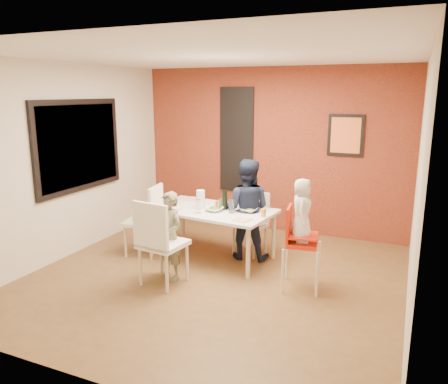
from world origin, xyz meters
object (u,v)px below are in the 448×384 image
at_px(chair_near, 158,239).
at_px(paper_towel_roll, 201,200).
at_px(high_chair, 298,240).
at_px(chair_far, 253,219).
at_px(child_far, 246,209).
at_px(wine_bottle, 225,200).
at_px(dining_table, 212,213).
at_px(toddler, 302,210).
at_px(chair_left, 148,216).
at_px(child_near, 170,236).

relative_size(chair_near, paper_towel_roll, 4.02).
bearing_deg(paper_towel_roll, high_chair, -16.38).
xyz_separation_m(chair_far, paper_towel_roll, (-0.60, -0.48, 0.34)).
distance_m(child_far, wine_bottle, 0.33).
height_order(dining_table, high_chair, high_chair).
bearing_deg(toddler, chair_near, 101.08).
height_order(dining_table, wine_bottle, wine_bottle).
distance_m(wine_bottle, paper_towel_roll, 0.34).
height_order(chair_near, chair_left, chair_near).
xyz_separation_m(high_chair, paper_towel_roll, (-1.50, 0.44, 0.24)).
bearing_deg(child_far, high_chair, 134.68).
xyz_separation_m(chair_near, child_near, (0.01, 0.25, -0.04)).
bearing_deg(chair_left, paper_towel_roll, 95.06).
xyz_separation_m(dining_table, wine_bottle, (0.18, 0.05, 0.20)).
relative_size(chair_near, wine_bottle, 3.95).
relative_size(toddler, paper_towel_roll, 2.82).
bearing_deg(child_far, dining_table, 15.04).
distance_m(dining_table, high_chair, 1.44).
bearing_deg(high_chair, chair_far, 35.65).
bearing_deg(paper_towel_roll, chair_far, 38.61).
height_order(dining_table, toddler, toddler).
distance_m(chair_far, wine_bottle, 0.59).
bearing_deg(high_chair, chair_near, 103.39).
xyz_separation_m(dining_table, paper_towel_roll, (-0.15, -0.05, 0.20)).
relative_size(chair_far, toddler, 1.19).
relative_size(chair_near, toddler, 1.43).
xyz_separation_m(wine_bottle, paper_towel_roll, (-0.32, -0.10, -0.00)).
bearing_deg(wine_bottle, dining_table, -164.64).
bearing_deg(child_near, chair_far, 85.63).
relative_size(chair_near, chair_left, 1.05).
relative_size(child_near, wine_bottle, 4.13).
height_order(chair_near, paper_towel_roll, chair_near).
bearing_deg(paper_towel_roll, chair_left, -164.46).
xyz_separation_m(chair_near, chair_left, (-0.70, 0.86, -0.03)).
bearing_deg(dining_table, wine_bottle, 15.36).
bearing_deg(chair_left, dining_table, 95.59).
height_order(chair_left, paper_towel_roll, chair_left).
distance_m(chair_near, toddler, 1.72).
bearing_deg(high_chair, toddler, -83.62).
bearing_deg(wine_bottle, chair_left, -164.04).
distance_m(dining_table, child_far, 0.48).
relative_size(child_far, toddler, 1.89).
bearing_deg(chair_far, paper_towel_roll, -130.38).
distance_m(dining_table, wine_bottle, 0.27).
relative_size(chair_left, child_near, 0.91).
bearing_deg(chair_far, chair_near, -101.43).
bearing_deg(child_far, chair_near, 55.94).
xyz_separation_m(chair_near, wine_bottle, (0.36, 1.16, 0.25)).
bearing_deg(chair_far, child_far, -82.64).
relative_size(chair_near, child_far, 0.75).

